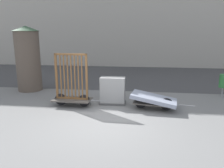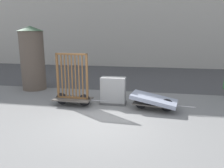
% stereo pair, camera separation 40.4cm
% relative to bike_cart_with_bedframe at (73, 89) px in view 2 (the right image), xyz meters
% --- Properties ---
extents(ground_plane, '(60.00, 60.00, 0.00)m').
position_rel_bike_cart_with_bedframe_xyz_m(ground_plane, '(1.51, -1.50, -0.65)').
color(ground_plane, slate).
extents(road_strip, '(56.00, 7.84, 0.01)m').
position_rel_bike_cart_with_bedframe_xyz_m(road_strip, '(1.51, 6.33, -0.65)').
color(road_strip, '#424244').
rests_on(road_strip, ground_plane).
extents(bike_cart_with_bedframe, '(2.14, 0.79, 1.99)m').
position_rel_bike_cart_with_bedframe_xyz_m(bike_cart_with_bedframe, '(0.00, 0.00, 0.00)').
color(bike_cart_with_bedframe, '#4C4742').
rests_on(bike_cart_with_bedframe, ground_plane).
extents(bike_cart_with_mattress, '(2.27, 1.13, 0.59)m').
position_rel_bike_cart_with_bedframe_xyz_m(bike_cart_with_mattress, '(3.03, -0.00, -0.29)').
color(bike_cart_with_mattress, '#4C4742').
rests_on(bike_cart_with_mattress, ground_plane).
extents(utility_cabinet, '(1.00, 0.51, 1.05)m').
position_rel_bike_cart_with_bedframe_xyz_m(utility_cabinet, '(1.48, 0.43, -0.17)').
color(utility_cabinet, '#4C4C4C').
rests_on(utility_cabinet, ground_plane).
extents(advertising_column, '(1.26, 1.26, 3.04)m').
position_rel_bike_cart_with_bedframe_xyz_m(advertising_column, '(-2.76, 2.06, 0.89)').
color(advertising_column, brown).
rests_on(advertising_column, ground_plane).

